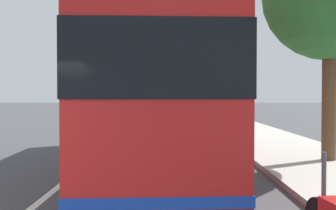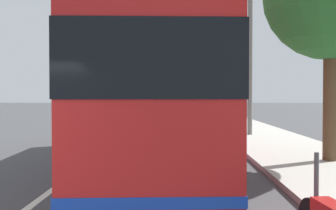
# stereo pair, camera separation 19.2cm
# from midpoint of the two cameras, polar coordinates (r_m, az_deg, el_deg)

# --- Properties ---
(sidewalk_curb) EXTENTS (110.00, 3.60, 0.14)m
(sidewalk_curb) POSITION_cam_midpoint_polar(r_m,az_deg,el_deg) (13.87, 17.81, -6.74)
(sidewalk_curb) COLOR #B2ADA3
(sidewalk_curb) RESTS_ON ground
(lane_divider_line) EXTENTS (110.00, 0.16, 0.01)m
(lane_divider_line) POSITION_cam_midpoint_polar(r_m,az_deg,el_deg) (13.50, -10.62, -7.21)
(lane_divider_line) COLOR silver
(lane_divider_line) RESTS_ON ground
(coach_bus) EXTENTS (12.46, 3.27, 3.47)m
(coach_bus) POSITION_cam_midpoint_polar(r_m,az_deg,el_deg) (11.39, -2.67, 1.27)
(coach_bus) COLOR red
(coach_bus) RESTS_ON ground
(car_far_distant) EXTENTS (4.54, 1.89, 1.56)m
(car_far_distant) POSITION_cam_midpoint_polar(r_m,az_deg,el_deg) (27.15, -8.27, -1.37)
(car_far_distant) COLOR gold
(car_far_distant) RESTS_ON ground
(car_behind_bus) EXTENTS (3.98, 1.92, 1.38)m
(car_behind_bus) POSITION_cam_midpoint_polar(r_m,az_deg,el_deg) (43.52, 0.28, -0.43)
(car_behind_bus) COLOR gray
(car_behind_bus) RESTS_ON ground
(car_oncoming) EXTENTS (4.20, 2.02, 1.39)m
(car_oncoming) POSITION_cam_midpoint_polar(r_m,az_deg,el_deg) (51.63, -0.69, -0.14)
(car_oncoming) COLOR gold
(car_oncoming) RESTS_ON ground
(utility_pole) EXTENTS (0.23, 0.23, 6.72)m
(utility_pole) POSITION_cam_midpoint_polar(r_m,az_deg,el_deg) (19.84, 10.76, 5.23)
(utility_pole) COLOR slate
(utility_pole) RESTS_ON ground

